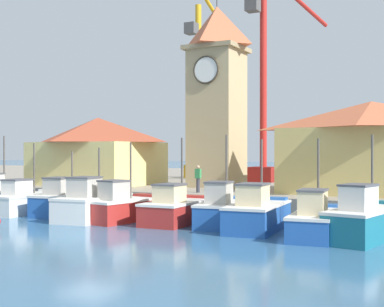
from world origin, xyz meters
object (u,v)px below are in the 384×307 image
fishing_boat_left_outer (26,201)px  fishing_boat_mid_left (93,204)px  warehouse_left (98,150)px  fishing_boat_mid_right (176,209)px  warehouse_right (371,146)px  clock_tower (217,91)px  port_crane_near (266,100)px  fishing_boat_end_right (366,220)px  fishing_boat_far_right (316,220)px  dock_worker_near_tower (198,178)px  fishing_boat_left_inner (66,201)px  port_crane_far (199,110)px  fishing_boat_right_inner (223,210)px  fishing_boat_right_outer (258,213)px  fishing_boat_center (123,207)px

fishing_boat_left_outer → fishing_boat_mid_left: (5.27, -0.47, 0.09)m
warehouse_left → fishing_boat_mid_right: bearing=-36.3°
fishing_boat_mid_right → warehouse_right: (8.00, 8.78, 3.20)m
clock_tower → port_crane_near: bearing=83.2°
fishing_boat_mid_right → port_crane_near: port_crane_near is taller
fishing_boat_left_outer → fishing_boat_mid_right: size_ratio=1.00×
fishing_boat_end_right → fishing_boat_mid_left: bearing=-179.5°
fishing_boat_left_outer → fishing_boat_mid_right: 9.94m
fishing_boat_far_right → dock_worker_near_tower: size_ratio=3.28×
fishing_boat_mid_left → clock_tower: 13.05m
fishing_boat_end_right → warehouse_right: warehouse_right is taller
fishing_boat_left_inner → port_crane_far: 21.54m
fishing_boat_end_right → fishing_boat_right_inner: bearing=171.9°
fishing_boat_mid_right → fishing_boat_right_inner: bearing=6.1°
fishing_boat_right_inner → port_crane_near: size_ratio=0.27×
fishing_boat_end_right → clock_tower: bearing=138.0°
clock_tower → warehouse_right: size_ratio=1.40×
port_crane_far → dock_worker_near_tower: bearing=-62.9°
fishing_boat_far_right → fishing_boat_right_outer: bearing=168.8°
fishing_boat_mid_right → port_crane_near: (-1.59, 17.36, 7.05)m
fishing_boat_right_outer → warehouse_right: warehouse_right is taller
port_crane_near → warehouse_right: bearing=-41.8°
fishing_boat_end_right → clock_tower: 17.43m
dock_worker_near_tower → warehouse_right: bearing=23.2°
fishing_boat_right_outer → fishing_boat_far_right: 2.91m
fishing_boat_center → port_crane_far: 23.14m
fishing_boat_mid_left → warehouse_right: bearing=37.2°
warehouse_right → dock_worker_near_tower: warehouse_right is taller
fishing_boat_mid_left → port_crane_far: 22.86m
fishing_boat_left_outer → fishing_boat_left_inner: (2.56, 0.52, 0.05)m
fishing_boat_end_right → port_crane_near: bearing=121.3°
fishing_boat_right_inner → port_crane_near: port_crane_near is taller
fishing_boat_left_inner → fishing_boat_mid_left: fishing_boat_mid_left is taller
fishing_boat_mid_left → warehouse_right: 16.21m
fishing_boat_right_outer → fishing_boat_left_outer: bearing=-179.8°
fishing_boat_left_outer → port_crane_near: bearing=64.8°
clock_tower → warehouse_left: (-9.22, -1.39, -4.06)m
fishing_boat_left_inner → warehouse_left: size_ratio=0.55×
fishing_boat_end_right → warehouse_right: 10.09m
fishing_boat_left_inner → fishing_boat_end_right: 16.78m
fishing_boat_mid_right → clock_tower: bearing=104.0°
fishing_boat_mid_right → port_crane_near: bearing=95.2°
port_crane_near → dock_worker_near_tower: (0.33, -12.55, -5.74)m
warehouse_left → fishing_boat_right_inner: bearing=-30.4°
warehouse_left → dock_worker_near_tower: 11.22m
fishing_boat_right_outer → warehouse_left: (-16.18, 8.88, 2.95)m
fishing_boat_mid_left → fishing_boat_far_right: 12.01m
fishing_boat_left_inner → clock_tower: 13.02m
fishing_boat_center → fishing_boat_mid_right: fishing_boat_mid_right is taller
clock_tower → port_crane_near: port_crane_near is taller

